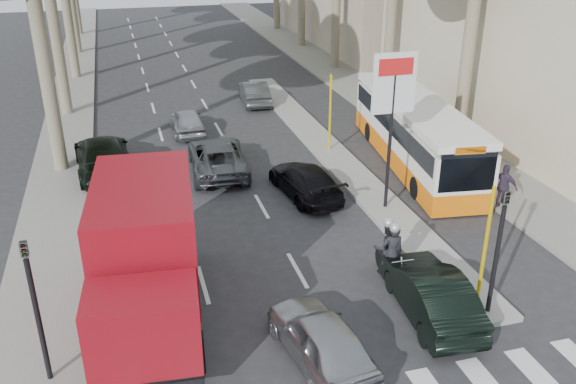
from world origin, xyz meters
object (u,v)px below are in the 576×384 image
dark_hatchback (430,292)px  city_bus (415,131)px  silver_hatchback (321,339)px  motorcycle (389,252)px  red_truck (146,254)px

dark_hatchback → city_bus: size_ratio=0.39×
silver_hatchback → motorcycle: (3.03, 2.90, 0.22)m
dark_hatchback → silver_hatchback: bearing=21.3°
red_truck → motorcycle: 6.78m
silver_hatchback → city_bus: size_ratio=0.35×
red_truck → motorcycle: bearing=4.8°
silver_hatchback → city_bus: city_bus is taller
motorcycle → city_bus: bearing=60.7°
red_truck → silver_hatchback: bearing=-33.5°
silver_hatchback → dark_hatchback: size_ratio=0.91×
dark_hatchback → motorcycle: motorcycle is taller
silver_hatchback → city_bus: bearing=-133.6°
red_truck → motorcycle: size_ratio=3.00×
dark_hatchback → city_bus: 10.75m
red_truck → city_bus: (11.40, 7.82, -0.39)m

